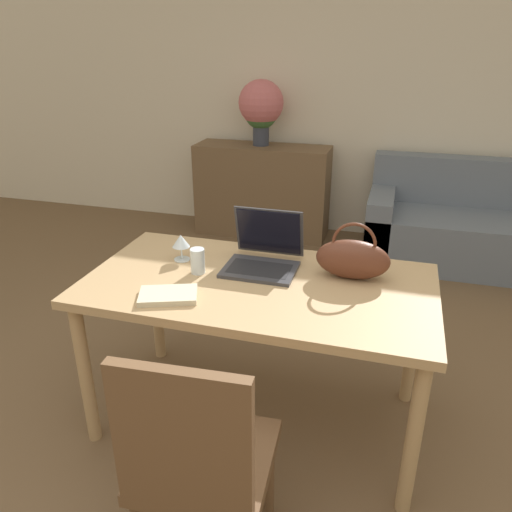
{
  "coord_description": "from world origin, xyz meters",
  "views": [
    {
      "loc": [
        0.52,
        -1.3,
        1.74
      ],
      "look_at": [
        -0.03,
        0.59,
        0.88
      ],
      "focal_mm": 35.0,
      "sensor_mm": 36.0,
      "label": 1
    }
  ],
  "objects_px": {
    "chair": "(198,458)",
    "flower_vase": "(261,107)",
    "laptop": "(264,251)",
    "drinking_glass": "(198,261)",
    "couch": "(480,230)",
    "handbag": "(353,258)",
    "wine_glass": "(181,242)"
  },
  "relations": [
    {
      "from": "laptop",
      "to": "flower_vase",
      "type": "xyz_separation_m",
      "value": [
        -0.67,
        2.32,
        0.35
      ]
    },
    {
      "from": "chair",
      "to": "flower_vase",
      "type": "distance_m",
      "value": 3.42
    },
    {
      "from": "couch",
      "to": "laptop",
      "type": "bearing_deg",
      "value": -120.39
    },
    {
      "from": "laptop",
      "to": "wine_glass",
      "type": "xyz_separation_m",
      "value": [
        -0.39,
        -0.06,
        0.02
      ]
    },
    {
      "from": "flower_vase",
      "to": "couch",
      "type": "bearing_deg",
      "value": -4.83
    },
    {
      "from": "chair",
      "to": "laptop",
      "type": "distance_m",
      "value": 1.02
    },
    {
      "from": "flower_vase",
      "to": "handbag",
      "type": "bearing_deg",
      "value": -65.35
    },
    {
      "from": "chair",
      "to": "drinking_glass",
      "type": "distance_m",
      "value": 0.91
    },
    {
      "from": "wine_glass",
      "to": "chair",
      "type": "bearing_deg",
      "value": -64.09
    },
    {
      "from": "couch",
      "to": "flower_vase",
      "type": "xyz_separation_m",
      "value": [
        -1.93,
        0.16,
        0.89
      ]
    },
    {
      "from": "chair",
      "to": "wine_glass",
      "type": "height_order",
      "value": "chair"
    },
    {
      "from": "drinking_glass",
      "to": "handbag",
      "type": "bearing_deg",
      "value": 11.72
    },
    {
      "from": "drinking_glass",
      "to": "handbag",
      "type": "distance_m",
      "value": 0.69
    },
    {
      "from": "couch",
      "to": "handbag",
      "type": "relative_size",
      "value": 5.59
    },
    {
      "from": "wine_glass",
      "to": "flower_vase",
      "type": "height_order",
      "value": "flower_vase"
    },
    {
      "from": "couch",
      "to": "drinking_glass",
      "type": "relative_size",
      "value": 15.61
    },
    {
      "from": "couch",
      "to": "flower_vase",
      "type": "bearing_deg",
      "value": 175.17
    },
    {
      "from": "chair",
      "to": "flower_vase",
      "type": "bearing_deg",
      "value": 98.51
    },
    {
      "from": "drinking_glass",
      "to": "wine_glass",
      "type": "relative_size",
      "value": 0.9
    },
    {
      "from": "drinking_glass",
      "to": "couch",
      "type": "bearing_deg",
      "value": 56.63
    },
    {
      "from": "drinking_glass",
      "to": "flower_vase",
      "type": "xyz_separation_m",
      "value": [
        -0.4,
        2.48,
        0.36
      ]
    },
    {
      "from": "laptop",
      "to": "flower_vase",
      "type": "distance_m",
      "value": 2.44
    },
    {
      "from": "chair",
      "to": "handbag",
      "type": "relative_size",
      "value": 2.89
    },
    {
      "from": "laptop",
      "to": "drinking_glass",
      "type": "relative_size",
      "value": 2.84
    },
    {
      "from": "flower_vase",
      "to": "chair",
      "type": "bearing_deg",
      "value": -77.77
    },
    {
      "from": "handbag",
      "to": "laptop",
      "type": "bearing_deg",
      "value": 176.2
    },
    {
      "from": "couch",
      "to": "handbag",
      "type": "xyz_separation_m",
      "value": [
        -0.85,
        -2.18,
        0.57
      ]
    },
    {
      "from": "handbag",
      "to": "flower_vase",
      "type": "xyz_separation_m",
      "value": [
        -1.08,
        2.34,
        0.33
      ]
    },
    {
      "from": "chair",
      "to": "handbag",
      "type": "height_order",
      "value": "handbag"
    },
    {
      "from": "chair",
      "to": "handbag",
      "type": "distance_m",
      "value": 1.06
    },
    {
      "from": "laptop",
      "to": "chair",
      "type": "bearing_deg",
      "value": -87.25
    },
    {
      "from": "chair",
      "to": "laptop",
      "type": "bearing_deg",
      "value": 89.03
    }
  ]
}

